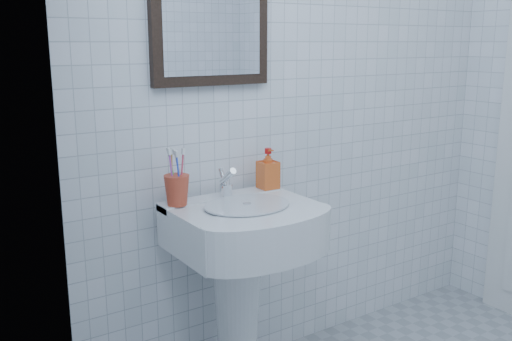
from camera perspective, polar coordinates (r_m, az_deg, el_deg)
wall_back at (r=2.55m, az=5.32°, el=9.18°), size 2.20×0.02×2.50m
wall_left at (r=0.93m, az=-0.96°, el=3.11°), size 0.02×2.40×2.50m
washbasin at (r=2.24m, az=-1.62°, el=-9.67°), size 0.53×0.39×0.82m
faucet at (r=2.22m, az=-3.00°, el=-1.41°), size 0.05×0.11×0.13m
toothbrush_cup at (r=2.13m, az=-7.92°, el=-1.96°), size 0.12×0.12×0.11m
soap_dispenser at (r=2.34m, az=1.21°, el=0.21°), size 0.08×0.08×0.17m
wall_mirror at (r=2.25m, az=-4.56°, el=16.38°), size 0.50×0.04×0.62m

